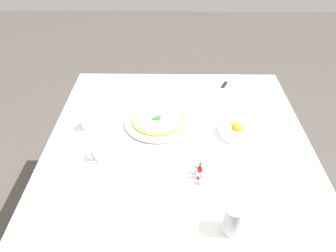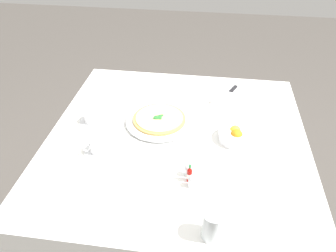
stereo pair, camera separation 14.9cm
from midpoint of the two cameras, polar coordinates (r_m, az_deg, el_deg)
ground_plane at (r=2.01m, az=3.46°, el=-18.44°), size 8.00×8.00×0.00m
dining_table at (r=1.54m, az=4.30°, el=-5.62°), size 1.15×1.15×0.74m
pizza_plate at (r=1.53m, az=1.24°, el=0.82°), size 0.32×0.32×0.02m
pizza at (r=1.52m, az=1.25°, el=1.24°), size 0.25×0.25×0.02m
coffee_cup_near_left at (r=1.38m, az=-9.08°, el=-3.57°), size 0.13×0.13×0.07m
coffee_cup_right_edge at (r=1.55m, az=-10.46°, el=1.43°), size 0.13×0.13×0.06m
water_glass_near_right at (r=1.09m, az=11.88°, el=-17.09°), size 0.07×0.07×0.11m
napkin_folded at (r=1.77m, az=13.10°, el=5.18°), size 0.25×0.19×0.02m
dinner_knife at (r=1.76m, az=13.13°, el=5.53°), size 0.18×0.10×0.01m
citrus_bowl at (r=1.47m, az=14.65°, el=-1.64°), size 0.15×0.15×0.06m
hot_sauce_bottle at (r=1.25m, az=7.26°, el=-8.56°), size 0.02×0.02×0.08m
salt_shaker at (r=1.23m, az=7.65°, el=-9.82°), size 0.03×0.03×0.06m
pepper_shaker at (r=1.27m, az=6.82°, el=-7.91°), size 0.03×0.03×0.06m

